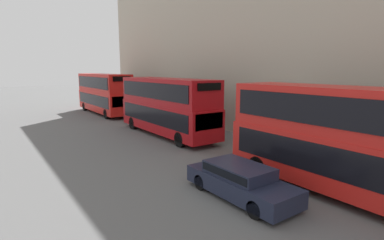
# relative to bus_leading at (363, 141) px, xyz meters

# --- Properties ---
(bus_leading) EXTENTS (2.59, 11.15, 4.30)m
(bus_leading) POSITION_rel_bus_leading_xyz_m (0.00, 0.00, 0.00)
(bus_leading) COLOR red
(bus_leading) RESTS_ON ground
(bus_second_in_queue) EXTENTS (2.59, 10.44, 4.29)m
(bus_second_in_queue) POSITION_rel_bus_leading_xyz_m (0.00, 14.26, -0.00)
(bus_second_in_queue) COLOR #A80F14
(bus_second_in_queue) RESTS_ON ground
(bus_third_in_queue) EXTENTS (2.59, 10.80, 4.44)m
(bus_third_in_queue) POSITION_rel_bus_leading_xyz_m (-0.00, 28.06, 0.07)
(bus_third_in_queue) COLOR red
(bus_third_in_queue) RESTS_ON ground
(car_hatchback) EXTENTS (1.82, 4.74, 1.31)m
(car_hatchback) POSITION_rel_bus_leading_xyz_m (-3.40, 2.88, -1.67)
(car_hatchback) COLOR #1E2338
(car_hatchback) RESTS_ON ground
(pedestrian) EXTENTS (0.36, 0.36, 1.59)m
(pedestrian) POSITION_rel_bus_leading_xyz_m (2.25, 0.70, -1.64)
(pedestrian) COLOR #26262D
(pedestrian) RESTS_ON ground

